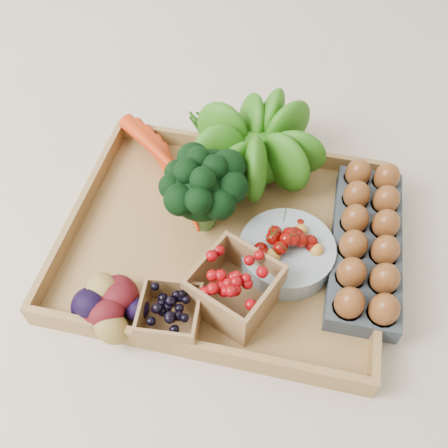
% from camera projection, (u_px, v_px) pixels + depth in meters
% --- Properties ---
extents(ground, '(4.00, 4.00, 0.00)m').
position_uv_depth(ground, '(224.00, 244.00, 0.91)').
color(ground, beige).
rests_on(ground, ground).
extents(tray, '(0.55, 0.45, 0.01)m').
position_uv_depth(tray, '(224.00, 242.00, 0.90)').
color(tray, '#A07843').
rests_on(tray, ground).
extents(carrots, '(0.23, 0.16, 0.05)m').
position_uv_depth(carrots, '(170.00, 168.00, 0.96)').
color(carrots, red).
rests_on(carrots, tray).
extents(lettuce, '(0.16, 0.16, 0.16)m').
position_uv_depth(lettuce, '(258.00, 144.00, 0.93)').
color(lettuce, '#145B0E').
rests_on(lettuce, tray).
extents(broccoli, '(0.15, 0.15, 0.12)m').
position_uv_depth(broccoli, '(202.00, 201.00, 0.87)').
color(broccoli, black).
rests_on(broccoli, tray).
extents(cherry_bowl, '(0.16, 0.16, 0.04)m').
position_uv_depth(cherry_bowl, '(286.00, 253.00, 0.85)').
color(cherry_bowl, '#8C9EA5').
rests_on(cherry_bowl, tray).
extents(egg_carton, '(0.12, 0.33, 0.04)m').
position_uv_depth(egg_carton, '(365.00, 246.00, 0.86)').
color(egg_carton, '#3B434B').
rests_on(egg_carton, tray).
extents(potatoes, '(0.15, 0.15, 0.08)m').
position_uv_depth(potatoes, '(104.00, 300.00, 0.77)').
color(potatoes, '#420A0F').
rests_on(potatoes, tray).
extents(punnet_blackberry, '(0.10, 0.10, 0.06)m').
position_uv_depth(punnet_blackberry, '(170.00, 315.00, 0.77)').
color(punnet_blackberry, black).
rests_on(punnet_blackberry, tray).
extents(punnet_raspberry, '(0.16, 0.16, 0.08)m').
position_uv_depth(punnet_raspberry, '(235.00, 287.00, 0.79)').
color(punnet_raspberry, maroon).
rests_on(punnet_raspberry, tray).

